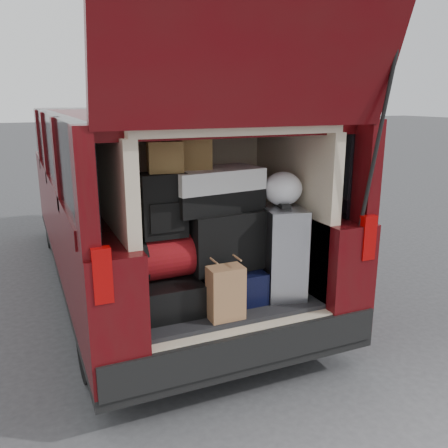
{
  "coord_description": "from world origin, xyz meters",
  "views": [
    {
      "loc": [
        -1.2,
        -2.69,
        1.91
      ],
      "look_at": [
        0.06,
        0.2,
        1.07
      ],
      "focal_mm": 38.0,
      "sensor_mm": 36.0,
      "label": 1
    }
  ],
  "objects_px": {
    "backpack": "(163,205)",
    "twotone_duffel": "(214,189)",
    "kraft_bag": "(226,293)",
    "red_duffel": "(167,256)",
    "black_soft_case": "(226,238)",
    "silver_roller": "(281,250)",
    "navy_hardshell": "(227,282)",
    "black_hardshell": "(167,292)"
  },
  "relations": [
    {
      "from": "silver_roller",
      "to": "backpack",
      "type": "height_order",
      "value": "backpack"
    },
    {
      "from": "kraft_bag",
      "to": "red_duffel",
      "type": "bearing_deg",
      "value": 131.7
    },
    {
      "from": "black_soft_case",
      "to": "twotone_duffel",
      "type": "xyz_separation_m",
      "value": [
        -0.07,
        0.03,
        0.34
      ]
    },
    {
      "from": "navy_hardshell",
      "to": "backpack",
      "type": "bearing_deg",
      "value": -179.43
    },
    {
      "from": "silver_roller",
      "to": "twotone_duffel",
      "type": "bearing_deg",
      "value": 174.11
    },
    {
      "from": "black_soft_case",
      "to": "twotone_duffel",
      "type": "distance_m",
      "value": 0.35
    },
    {
      "from": "black_hardshell",
      "to": "silver_roller",
      "type": "xyz_separation_m",
      "value": [
        0.81,
        -0.09,
        0.21
      ]
    },
    {
      "from": "black_hardshell",
      "to": "silver_roller",
      "type": "distance_m",
      "value": 0.85
    },
    {
      "from": "black_hardshell",
      "to": "navy_hardshell",
      "type": "bearing_deg",
      "value": 0.12
    },
    {
      "from": "red_duffel",
      "to": "black_soft_case",
      "type": "height_order",
      "value": "black_soft_case"
    },
    {
      "from": "red_duffel",
      "to": "twotone_duffel",
      "type": "distance_m",
      "value": 0.54
    },
    {
      "from": "black_hardshell",
      "to": "navy_hardshell",
      "type": "relative_size",
      "value": 1.05
    },
    {
      "from": "navy_hardshell",
      "to": "twotone_duffel",
      "type": "relative_size",
      "value": 0.8
    },
    {
      "from": "red_duffel",
      "to": "backpack",
      "type": "height_order",
      "value": "backpack"
    },
    {
      "from": "silver_roller",
      "to": "red_duffel",
      "type": "height_order",
      "value": "silver_roller"
    },
    {
      "from": "black_soft_case",
      "to": "silver_roller",
      "type": "bearing_deg",
      "value": -19.79
    },
    {
      "from": "navy_hardshell",
      "to": "twotone_duffel",
      "type": "distance_m",
      "value": 0.66
    },
    {
      "from": "black_soft_case",
      "to": "red_duffel",
      "type": "bearing_deg",
      "value": 179.01
    },
    {
      "from": "black_hardshell",
      "to": "kraft_bag",
      "type": "xyz_separation_m",
      "value": [
        0.29,
        -0.31,
        0.07
      ]
    },
    {
      "from": "red_duffel",
      "to": "black_hardshell",
      "type": "bearing_deg",
      "value": -149.75
    },
    {
      "from": "kraft_bag",
      "to": "twotone_duffel",
      "type": "height_order",
      "value": "twotone_duffel"
    },
    {
      "from": "navy_hardshell",
      "to": "backpack",
      "type": "xyz_separation_m",
      "value": [
        -0.44,
        -0.0,
        0.59
      ]
    },
    {
      "from": "kraft_bag",
      "to": "black_hardshell",
      "type": "bearing_deg",
      "value": 133.46
    },
    {
      "from": "silver_roller",
      "to": "kraft_bag",
      "type": "distance_m",
      "value": 0.59
    },
    {
      "from": "navy_hardshell",
      "to": "twotone_duffel",
      "type": "height_order",
      "value": "twotone_duffel"
    },
    {
      "from": "navy_hardshell",
      "to": "kraft_bag",
      "type": "bearing_deg",
      "value": -114.59
    },
    {
      "from": "red_duffel",
      "to": "silver_roller",
      "type": "bearing_deg",
      "value": -8.24
    },
    {
      "from": "backpack",
      "to": "twotone_duffel",
      "type": "relative_size",
      "value": 0.65
    },
    {
      "from": "twotone_duffel",
      "to": "black_hardshell",
      "type": "bearing_deg",
      "value": -178.96
    },
    {
      "from": "red_duffel",
      "to": "twotone_duffel",
      "type": "bearing_deg",
      "value": 6.38
    },
    {
      "from": "black_hardshell",
      "to": "red_duffel",
      "type": "bearing_deg",
      "value": 32.1
    },
    {
      "from": "kraft_bag",
      "to": "backpack",
      "type": "relative_size",
      "value": 0.84
    },
    {
      "from": "black_hardshell",
      "to": "navy_hardshell",
      "type": "xyz_separation_m",
      "value": [
        0.44,
        -0.0,
        0.0
      ]
    },
    {
      "from": "black_hardshell",
      "to": "silver_roller",
      "type": "relative_size",
      "value": 0.83
    },
    {
      "from": "red_duffel",
      "to": "twotone_duffel",
      "type": "height_order",
      "value": "twotone_duffel"
    },
    {
      "from": "silver_roller",
      "to": "red_duffel",
      "type": "bearing_deg",
      "value": -174.82
    },
    {
      "from": "backpack",
      "to": "twotone_duffel",
      "type": "distance_m",
      "value": 0.39
    },
    {
      "from": "kraft_bag",
      "to": "black_soft_case",
      "type": "xyz_separation_m",
      "value": [
        0.15,
        0.33,
        0.25
      ]
    },
    {
      "from": "kraft_bag",
      "to": "backpack",
      "type": "bearing_deg",
      "value": 134.7
    },
    {
      "from": "black_hardshell",
      "to": "black_soft_case",
      "type": "relative_size",
      "value": 0.94
    },
    {
      "from": "black_hardshell",
      "to": "backpack",
      "type": "bearing_deg",
      "value": -156.3
    },
    {
      "from": "kraft_bag",
      "to": "black_soft_case",
      "type": "distance_m",
      "value": 0.44
    }
  ]
}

